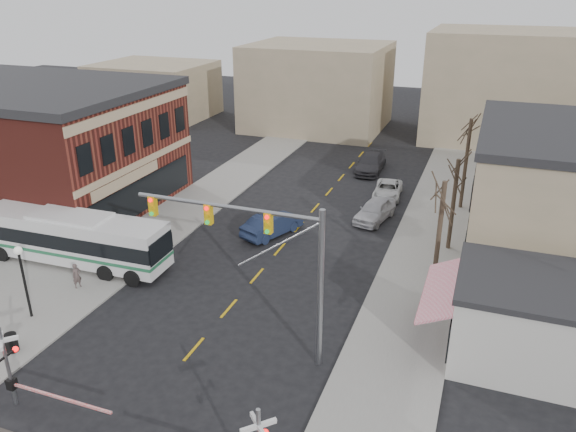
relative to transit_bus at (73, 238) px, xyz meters
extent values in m
plane|color=black|center=(11.63, -7.53, -1.85)|extent=(160.00, 160.00, 0.00)
cube|color=gray|center=(2.13, 12.47, -1.79)|extent=(5.00, 60.00, 0.12)
cube|color=gray|center=(21.13, 12.47, -1.79)|extent=(5.00, 60.00, 0.12)
cube|color=tan|center=(-0.32, 8.47, 2.45)|extent=(0.10, 15.00, 0.50)
cube|color=tan|center=(-0.32, 8.47, 6.55)|extent=(0.10, 15.00, 0.70)
cube|color=black|center=(-0.32, 8.47, -0.05)|extent=(0.08, 13.00, 2.60)
cube|color=beige|center=(27.63, -0.53, 0.15)|extent=(8.00, 6.00, 4.00)
cube|color=#262628|center=(27.63, -0.53, 2.30)|extent=(8.20, 6.20, 0.30)
cube|color=red|center=(22.83, -0.53, 1.15)|extent=(1.68, 6.00, 0.87)
cylinder|color=#382B21|center=(22.13, 4.47, 1.64)|extent=(0.28, 0.28, 6.75)
cylinder|color=#382B21|center=(22.43, 10.47, 1.42)|extent=(0.28, 0.28, 6.30)
cylinder|color=#382B21|center=(22.63, 18.47, 1.87)|extent=(0.28, 0.28, 7.20)
cube|color=silver|center=(0.00, 0.00, 0.02)|extent=(12.79, 3.07, 2.84)
cube|color=black|center=(0.00, 0.00, 0.22)|extent=(12.83, 3.11, 0.95)
cube|color=#226641|center=(0.00, 0.00, -0.63)|extent=(12.83, 3.11, 0.21)
cylinder|color=black|center=(0.00, 0.00, -1.32)|extent=(1.13, 2.78, 1.06)
cylinder|color=gray|center=(17.80, -4.42, 2.15)|extent=(0.28, 0.28, 8.00)
cylinder|color=gray|center=(13.20, -4.42, 5.65)|extent=(9.20, 0.20, 0.20)
cube|color=gold|center=(15.30, -4.42, 5.15)|extent=(0.35, 0.30, 1.00)
cube|color=gold|center=(12.30, -4.42, 5.15)|extent=(0.35, 0.30, 1.00)
cube|color=gold|center=(9.30, -4.42, 5.15)|extent=(0.35, 0.30, 1.00)
cylinder|color=gray|center=(6.29, -11.67, 0.15)|extent=(0.16, 0.16, 4.00)
cube|color=silver|center=(6.29, -11.67, 1.45)|extent=(1.00, 1.00, 0.18)
cube|color=silver|center=(6.29, -11.67, 1.45)|extent=(1.00, 1.00, 0.18)
sphere|color=#FF0C0C|center=(6.29, -11.12, 0.65)|extent=(0.26, 0.26, 0.26)
cube|color=black|center=(6.29, -11.67, -0.75)|extent=(0.35, 0.35, 0.50)
cube|color=#FF0C0C|center=(8.89, -11.67, -0.75)|extent=(5.00, 0.10, 0.10)
cube|color=silver|center=(18.12, -12.41, 1.45)|extent=(1.00, 1.00, 0.18)
cube|color=silver|center=(18.12, -12.41, 1.45)|extent=(1.00, 1.00, 0.18)
cylinder|color=black|center=(1.95, -6.10, 0.19)|extent=(0.14, 0.14, 3.84)
sphere|color=silver|center=(1.95, -6.10, 2.26)|extent=(0.44, 0.44, 0.44)
cylinder|color=black|center=(3.36, -8.85, -1.26)|extent=(0.60, 0.60, 0.95)
imported|color=#BCBBC0|center=(16.63, 13.70, -1.04)|extent=(2.81, 5.08, 1.64)
imported|color=#18233E|center=(10.27, 8.50, -1.03)|extent=(3.47, 5.26, 1.64)
imported|color=silver|center=(16.63, 18.90, -1.20)|extent=(2.54, 4.88, 1.31)
imported|color=#3B3A3F|center=(13.74, 25.25, -1.03)|extent=(2.35, 5.66, 1.64)
imported|color=#564745|center=(2.26, -2.65, -0.97)|extent=(0.54, 0.65, 1.54)
imported|color=#323859|center=(1.59, 0.91, -0.95)|extent=(0.91, 0.96, 1.57)
camera|label=1|loc=(24.06, -25.69, 15.21)|focal=35.00mm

